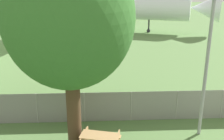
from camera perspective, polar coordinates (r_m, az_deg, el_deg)
perimeter_fence at (r=14.53m, az=4.15°, el=-7.89°), size 56.07×0.07×1.72m
airplane at (r=45.99m, az=-7.05°, el=13.80°), size 42.93×35.08×12.19m
tree_near_hangar at (r=11.16m, az=-9.30°, el=10.93°), size 5.50×5.50×8.92m
tree_left_of_cabin at (r=17.11m, az=-9.59°, el=9.77°), size 3.35×3.35×6.70m
light_mast at (r=12.61m, az=20.69°, el=8.16°), size 0.44×0.44×8.78m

